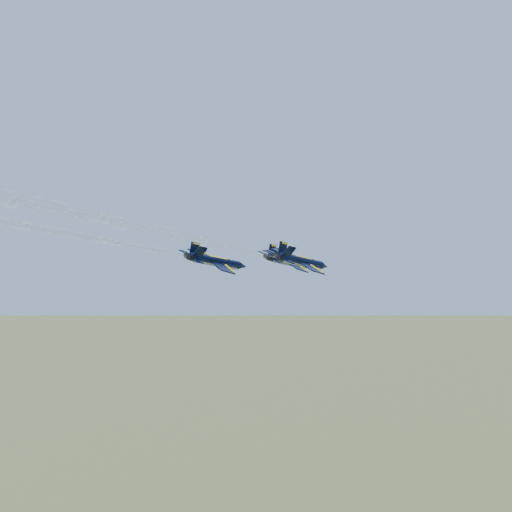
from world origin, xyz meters
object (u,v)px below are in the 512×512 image
at_px(jet_right, 302,261).
at_px(jet_slot, 217,261).
at_px(jet_lead, 289,261).
at_px(jet_left, 215,261).

relative_size(jet_right, jet_slot, 1.00).
height_order(jet_lead, jet_left, same).
xyz_separation_m(jet_right, jet_slot, (-15.03, -4.74, 0.00)).
distance_m(jet_left, jet_slot, 15.48).
relative_size(jet_left, jet_slot, 1.00).
bearing_deg(jet_lead, jet_slot, -92.35).
height_order(jet_left, jet_right, same).
relative_size(jet_lead, jet_slot, 1.00).
bearing_deg(jet_right, jet_lead, 138.76).
bearing_deg(jet_left, jet_slot, -41.20).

